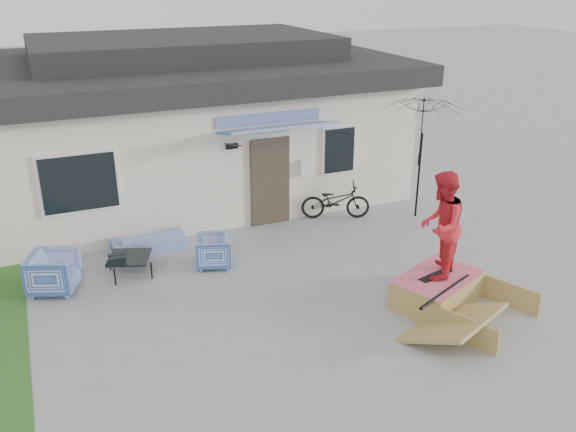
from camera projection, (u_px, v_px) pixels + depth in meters
name	position (u px, v px, depth m)	size (l,w,h in m)	color
ground	(314.00, 325.00, 10.35)	(90.00, 90.00, 0.00)	gray
house	(187.00, 116.00, 16.39)	(10.80, 8.49, 4.10)	beige
loveseat	(148.00, 237.00, 13.00)	(1.54, 0.45, 0.60)	#2352AF
armchair_left	(53.00, 270.00, 11.31)	(0.83, 0.78, 0.85)	#2352AF
armchair_right	(213.00, 249.00, 12.30)	(0.70, 0.66, 0.72)	#2352AF
coffee_table	(130.00, 265.00, 12.01)	(0.78, 0.78, 0.39)	black
bicycle	(336.00, 197.00, 14.60)	(0.58, 1.66, 1.06)	black
patio_umbrella	(421.00, 147.00, 14.24)	(2.01, 1.88, 2.20)	black
skate_ramp	(437.00, 290.00, 10.97)	(1.58, 2.10, 0.53)	#A08446
skateboard	(436.00, 275.00, 10.89)	(0.75, 0.19, 0.05)	black
skater	(441.00, 224.00, 10.51)	(0.95, 0.74, 1.95)	red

